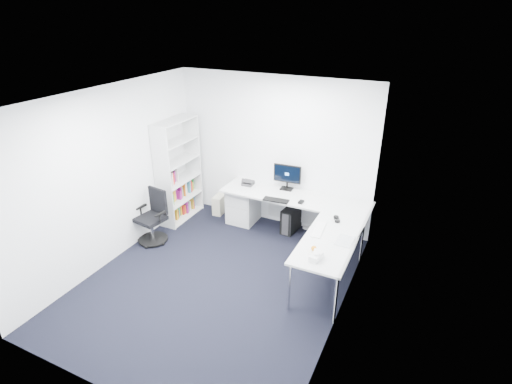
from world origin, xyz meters
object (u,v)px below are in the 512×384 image
at_px(l_desk, 286,225).
at_px(bookshelf, 178,171).
at_px(laptop, 345,234).
at_px(task_chair, 150,218).
at_px(monitor, 287,177).

bearing_deg(l_desk, bookshelf, 178.68).
xyz_separation_m(l_desk, laptop, (1.13, -0.71, 0.49)).
bearing_deg(task_chair, l_desk, 32.13).
xyz_separation_m(bookshelf, laptop, (3.30, -0.76, -0.09)).
xyz_separation_m(bookshelf, monitor, (1.94, 0.51, 0.03)).
xyz_separation_m(l_desk, bookshelf, (-2.17, 0.05, 0.58)).
distance_m(l_desk, bookshelf, 2.25).
height_order(l_desk, monitor, monitor).
bearing_deg(monitor, laptop, -46.49).
relative_size(l_desk, bookshelf, 1.35).
relative_size(l_desk, laptop, 8.08).
distance_m(monitor, laptop, 1.87).
distance_m(bookshelf, monitor, 2.01).
xyz_separation_m(task_chair, laptop, (3.24, 0.19, 0.40)).
distance_m(l_desk, task_chair, 2.30).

